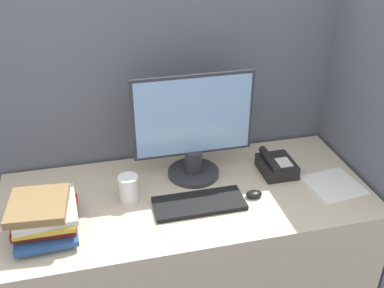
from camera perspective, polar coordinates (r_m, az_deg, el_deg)
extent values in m
cube|color=slate|center=(2.25, -2.96, 2.18)|extent=(2.03, 0.04, 1.75)
cube|color=slate|center=(2.26, 20.65, 0.24)|extent=(0.04, 0.77, 1.75)
cube|color=beige|center=(2.23, -0.64, -14.05)|extent=(1.63, 0.71, 0.74)
cylinder|color=#333338|center=(2.12, 0.19, -3.64)|extent=(0.24, 0.24, 0.02)
cylinder|color=#333338|center=(2.08, 0.19, -2.18)|extent=(0.08, 0.08, 0.11)
cube|color=#333338|center=(1.97, 0.16, 3.63)|extent=(0.54, 0.02, 0.38)
cube|color=#8CB7E5|center=(1.96, 0.23, 3.51)|extent=(0.52, 0.01, 0.36)
cube|color=black|center=(1.92, 0.91, -7.55)|extent=(0.39, 0.16, 0.02)
ellipsoid|color=black|center=(1.99, 7.87, -6.32)|extent=(0.07, 0.05, 0.03)
cylinder|color=white|center=(1.94, -8.03, -5.77)|extent=(0.08, 0.08, 0.11)
cylinder|color=white|center=(1.90, -8.15, -4.27)|extent=(0.09, 0.09, 0.01)
cube|color=slate|center=(1.88, -18.01, -10.13)|extent=(0.20, 0.28, 0.02)
cube|color=#264C8C|center=(1.86, -18.02, -9.95)|extent=(0.24, 0.28, 0.02)
cube|color=maroon|center=(1.86, -18.07, -8.86)|extent=(0.24, 0.24, 0.03)
cube|color=gold|center=(1.84, -18.06, -8.27)|extent=(0.22, 0.27, 0.02)
cube|color=silver|center=(1.82, -18.16, -7.78)|extent=(0.25, 0.27, 0.02)
cube|color=olive|center=(1.80, -18.97, -7.38)|extent=(0.23, 0.24, 0.03)
cube|color=black|center=(2.16, 10.71, -2.81)|extent=(0.15, 0.18, 0.06)
cube|color=white|center=(2.13, 11.50, -2.30)|extent=(0.07, 0.08, 0.00)
cylinder|color=black|center=(2.12, 9.79, -1.84)|extent=(0.04, 0.18, 0.04)
cube|color=white|center=(2.14, 17.56, -5.03)|extent=(0.25, 0.25, 0.01)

